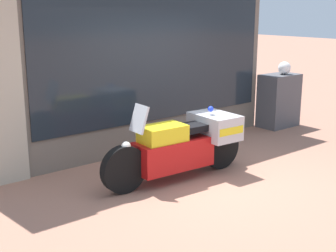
% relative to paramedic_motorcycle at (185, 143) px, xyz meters
% --- Properties ---
extents(ground_plane, '(60.00, 60.00, 0.00)m').
position_rel_paramedic_motorcycle_xyz_m(ground_plane, '(0.24, -0.36, -0.53)').
color(ground_plane, '#9E6B56').
extents(shop_building, '(5.95, 0.55, 3.69)m').
position_rel_paramedic_motorcycle_xyz_m(shop_building, '(-0.15, 1.63, 1.32)').
color(shop_building, '#6B6056').
rests_on(shop_building, ground).
extents(window_display, '(4.64, 0.30, 1.86)m').
position_rel_paramedic_motorcycle_xyz_m(window_display, '(0.60, 1.66, -0.08)').
color(window_display, slate).
rests_on(window_display, ground).
extents(paramedic_motorcycle, '(2.45, 0.80, 1.21)m').
position_rel_paramedic_motorcycle_xyz_m(paramedic_motorcycle, '(0.00, 0.00, 0.00)').
color(paramedic_motorcycle, black).
rests_on(paramedic_motorcycle, ground).
extents(utility_cabinet, '(0.85, 0.53, 1.12)m').
position_rel_paramedic_motorcycle_xyz_m(utility_cabinet, '(3.61, 1.11, 0.03)').
color(utility_cabinet, '#4C4C51').
rests_on(utility_cabinet, ground).
extents(white_helmet, '(0.27, 0.27, 0.27)m').
position_rel_paramedic_motorcycle_xyz_m(white_helmet, '(3.67, 1.07, 0.72)').
color(white_helmet, white).
rests_on(white_helmet, utility_cabinet).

